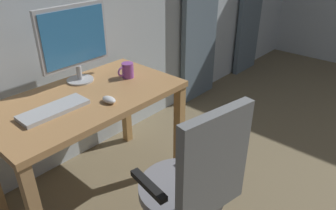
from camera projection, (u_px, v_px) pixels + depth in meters
name	position (u px, v px, depth m)	size (l,w,h in m)	color
desk	(87.00, 111.00, 2.01)	(1.21, 0.67, 0.75)	tan
office_chair	(190.00, 201.00, 1.56)	(0.56, 0.56, 1.03)	black
computer_monitor	(74.00, 40.00, 2.03)	(0.50, 0.18, 0.50)	#B7BCC1
computer_keyboard	(54.00, 110.00, 1.78)	(0.39, 0.15, 0.02)	#B7BCC1
computer_mouse	(109.00, 100.00, 1.88)	(0.06, 0.10, 0.04)	white
mug_tea	(127.00, 70.00, 2.19)	(0.13, 0.08, 0.10)	purple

